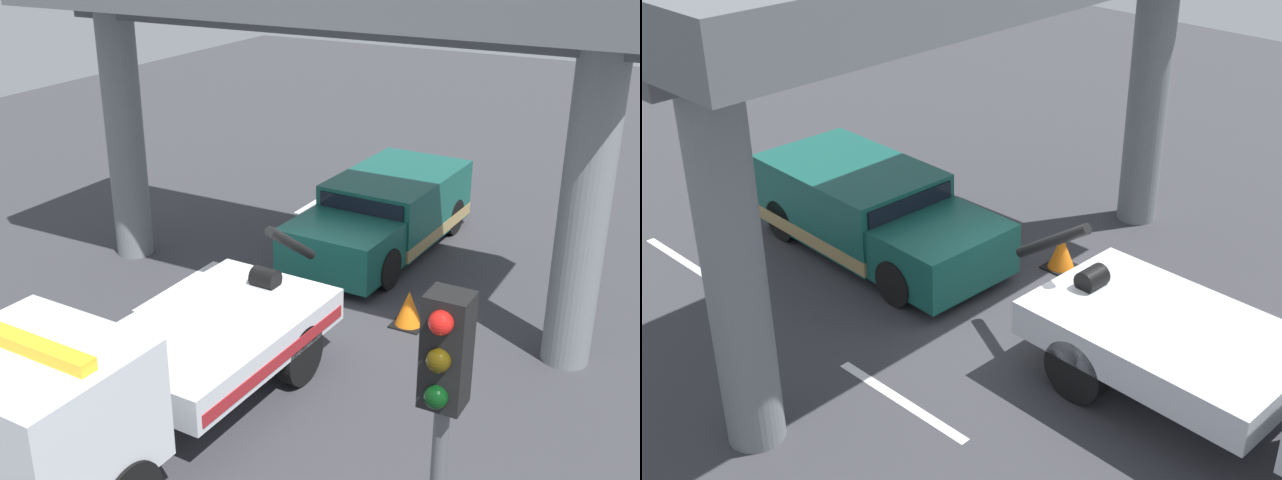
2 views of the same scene
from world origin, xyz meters
TOP-DOWN VIEW (x-y plane):
  - ground_plane at (0.00, 0.00)m, footprint 60.00×40.00m
  - lane_stripe_west at (-6.00, -2.80)m, footprint 2.60×0.16m
  - lane_stripe_mid at (0.00, -2.80)m, footprint 2.60×0.16m
  - towed_van_green at (-3.83, 0.00)m, footprint 5.27×2.37m
  - traffic_cone_orange at (-0.71, 1.91)m, footprint 0.57×0.57m

SIDE VIEW (x-z plane):
  - ground_plane at x=0.00m, z-range -0.10..0.00m
  - lane_stripe_west at x=-6.00m, z-range 0.00..0.01m
  - lane_stripe_mid at x=0.00m, z-range 0.00..0.01m
  - traffic_cone_orange at x=-0.71m, z-range -0.02..0.66m
  - towed_van_green at x=-3.83m, z-range -0.01..1.57m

